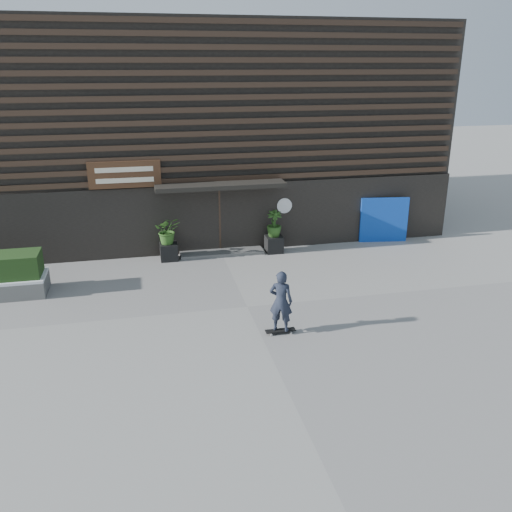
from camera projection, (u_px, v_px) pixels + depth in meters
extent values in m
plane|color=gray|center=(247.00, 307.00, 15.32)|extent=(80.00, 80.00, 0.00)
cube|color=#4C4B49|center=(222.00, 252.00, 19.53)|extent=(3.00, 0.80, 0.12)
cube|color=black|center=(169.00, 252.00, 18.88)|extent=(0.60, 0.60, 0.60)
imported|color=#2D591E|center=(168.00, 230.00, 18.61)|extent=(0.86, 0.75, 0.96)
cube|color=black|center=(274.00, 244.00, 19.65)|extent=(0.60, 0.60, 0.60)
imported|color=#2D591E|center=(274.00, 224.00, 19.39)|extent=(0.54, 0.54, 0.96)
cube|color=#0C36A4|center=(384.00, 220.00, 20.63)|extent=(1.84, 0.38, 1.72)
cube|color=black|center=(200.00, 125.00, 23.15)|extent=(18.00, 10.00, 8.00)
cube|color=black|center=(220.00, 218.00, 19.44)|extent=(18.00, 0.12, 2.50)
cube|color=#38281E|center=(219.00, 179.00, 18.89)|extent=(17.60, 0.08, 0.18)
cube|color=#38281E|center=(219.00, 168.00, 18.76)|extent=(17.60, 0.08, 0.18)
cube|color=#38281E|center=(218.00, 156.00, 18.62)|extent=(17.60, 0.08, 0.18)
cube|color=#38281E|center=(218.00, 145.00, 18.49)|extent=(17.60, 0.08, 0.18)
cube|color=#38281E|center=(218.00, 133.00, 18.36)|extent=(17.60, 0.08, 0.18)
cube|color=#38281E|center=(218.00, 122.00, 18.23)|extent=(17.60, 0.08, 0.18)
cube|color=#38281E|center=(217.00, 110.00, 18.09)|extent=(17.60, 0.08, 0.18)
cube|color=#38281E|center=(217.00, 97.00, 17.96)|extent=(17.60, 0.08, 0.18)
cube|color=#38281E|center=(217.00, 85.00, 17.83)|extent=(17.60, 0.08, 0.18)
cube|color=#38281E|center=(216.00, 73.00, 17.69)|extent=(17.60, 0.08, 0.18)
cube|color=#38281E|center=(216.00, 60.00, 17.56)|extent=(17.60, 0.08, 0.18)
cube|color=#38281E|center=(216.00, 47.00, 17.43)|extent=(17.60, 0.08, 0.18)
cube|color=#38281E|center=(215.00, 34.00, 17.29)|extent=(17.60, 0.08, 0.18)
cube|color=#38281E|center=(215.00, 21.00, 17.16)|extent=(17.60, 0.08, 0.18)
cube|color=black|center=(221.00, 185.00, 18.59)|extent=(4.50, 1.00, 0.15)
cube|color=black|center=(219.00, 220.00, 19.62)|extent=(2.40, 0.30, 2.30)
cube|color=#38281E|center=(220.00, 221.00, 19.45)|extent=(0.06, 0.10, 2.30)
cube|color=#472B19|center=(125.00, 175.00, 18.07)|extent=(2.40, 0.10, 0.90)
cube|color=beige|center=(124.00, 170.00, 17.94)|extent=(1.90, 0.02, 0.16)
cube|color=beige|center=(125.00, 180.00, 18.06)|extent=(1.90, 0.02, 0.16)
cylinder|color=white|center=(284.00, 206.00, 19.73)|extent=(0.56, 0.03, 0.56)
cube|color=black|center=(280.00, 330.00, 13.79)|extent=(0.78, 0.20, 0.02)
cylinder|color=#B0B0AB|center=(271.00, 335.00, 13.67)|extent=(0.06, 0.03, 0.06)
cylinder|color=#ABABA6|center=(270.00, 332.00, 13.85)|extent=(0.06, 0.03, 0.06)
cylinder|color=#B4B4AF|center=(291.00, 333.00, 13.77)|extent=(0.06, 0.03, 0.06)
cylinder|color=#B0B0AB|center=(289.00, 329.00, 13.96)|extent=(0.06, 0.03, 0.06)
imported|color=black|center=(281.00, 301.00, 13.52)|extent=(0.70, 0.60, 1.62)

